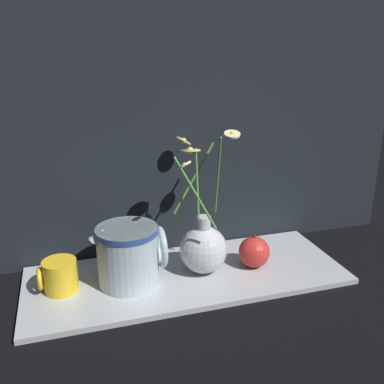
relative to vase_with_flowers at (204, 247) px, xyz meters
name	(u,v)px	position (x,y,z in m)	size (l,w,h in m)	color
ground_plane	(187,278)	(-0.04, 0.00, -0.08)	(6.00, 6.00, 0.00)	black
shelf	(187,276)	(-0.04, 0.00, -0.07)	(0.72, 0.27, 0.01)	#B2B7BC
backdrop_wall	(167,23)	(-0.04, 0.15, 0.47)	(1.22, 0.02, 1.10)	black
vase_with_flowers	(204,247)	(0.00, 0.00, 0.00)	(0.16, 0.21, 0.32)	silver
yellow_mug	(59,276)	(-0.31, 0.01, -0.03)	(0.08, 0.07, 0.07)	yellow
ceramic_pitcher	(129,254)	(-0.17, 0.00, 0.01)	(0.16, 0.13, 0.14)	silver
orange_fruit	(254,252)	(0.12, -0.01, -0.03)	(0.07, 0.07, 0.08)	red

